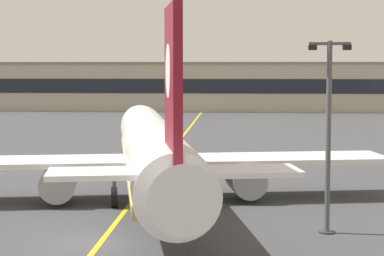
{
  "coord_description": "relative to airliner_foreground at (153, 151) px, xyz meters",
  "views": [
    {
      "loc": [
        7.66,
        -35.05,
        8.97
      ],
      "look_at": [
        4.43,
        8.45,
        5.2
      ],
      "focal_mm": 66.97,
      "sensor_mm": 36.0,
      "label": 1
    }
  ],
  "objects": [
    {
      "name": "airliner_foreground",
      "position": [
        0.0,
        0.0,
        0.0
      ],
      "size": [
        32.34,
        41.28,
        11.65
      ],
      "color": "white",
      "rests_on": "ground"
    },
    {
      "name": "apron_lamp_post",
      "position": [
        10.51,
        -8.33,
        2.07
      ],
      "size": [
        2.24,
        0.9,
        10.31
      ],
      "color": "#515156",
      "rests_on": "ground"
    },
    {
      "name": "safety_cone_by_nose_gear",
      "position": [
        -0.14,
        16.32,
        -3.11
      ],
      "size": [
        0.44,
        0.44,
        0.55
      ],
      "color": "orange",
      "rests_on": "ground"
    },
    {
      "name": "taxiway_centreline",
      "position": [
        -1.6,
        18.3,
        -3.37
      ],
      "size": [
        2.35,
        179.99,
        0.01
      ],
      "primitive_type": "cube",
      "rotation": [
        0.0,
        0.0,
        0.01
      ],
      "color": "yellow",
      "rests_on": "ground"
    },
    {
      "name": "terminal_building",
      "position": [
        -2.6,
        98.61,
        1.55
      ],
      "size": [
        138.38,
        12.4,
        9.83
      ],
      "color": "#B2A893",
      "rests_on": "ground"
    },
    {
      "name": "ground_plane",
      "position": [
        -1.6,
        -11.7,
        -3.37
      ],
      "size": [
        400.0,
        400.0,
        0.0
      ],
      "primitive_type": "plane",
      "color": "#3D3D3F"
    }
  ]
}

